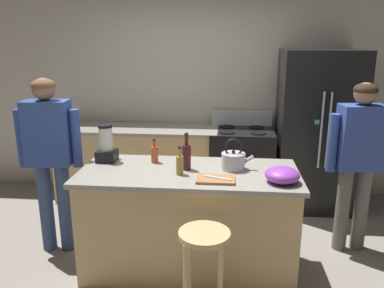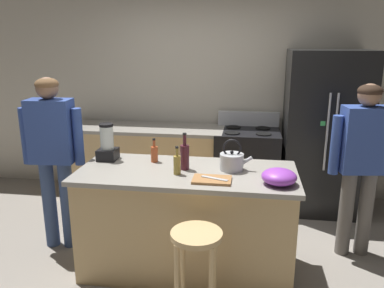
% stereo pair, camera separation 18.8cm
% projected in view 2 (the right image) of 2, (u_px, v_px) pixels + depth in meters
% --- Properties ---
extents(ground_plane, '(14.00, 14.00, 0.00)m').
position_uv_depth(ground_plane, '(187.00, 268.00, 3.49)').
color(ground_plane, gray).
extents(back_wall, '(8.00, 0.10, 2.70)m').
position_uv_depth(back_wall, '(211.00, 90.00, 4.99)').
color(back_wall, beige).
rests_on(back_wall, ground_plane).
extents(kitchen_island, '(1.83, 0.81, 0.93)m').
position_uv_depth(kitchen_island, '(187.00, 221.00, 3.36)').
color(kitchen_island, tan).
rests_on(kitchen_island, ground_plane).
extents(back_counter_run, '(2.00, 0.64, 0.93)m').
position_uv_depth(back_counter_run, '(145.00, 162.00, 4.95)').
color(back_counter_run, tan).
rests_on(back_counter_run, ground_plane).
extents(refrigerator, '(0.90, 0.73, 1.88)m').
position_uv_depth(refrigerator, '(324.00, 133.00, 4.47)').
color(refrigerator, black).
rests_on(refrigerator, ground_plane).
extents(stove_range, '(0.76, 0.65, 1.11)m').
position_uv_depth(stove_range, '(247.00, 167.00, 4.74)').
color(stove_range, black).
rests_on(stove_range, ground_plane).
extents(person_by_island_left, '(0.60, 0.25, 1.66)m').
position_uv_depth(person_by_island_left, '(53.00, 148.00, 3.61)').
color(person_by_island_left, '#384C7A').
rests_on(person_by_island_left, ground_plane).
extents(person_by_sink_right, '(0.60, 0.27, 1.62)m').
position_uv_depth(person_by_sink_right, '(362.00, 155.00, 3.48)').
color(person_by_sink_right, '#66605B').
rests_on(person_by_sink_right, ground_plane).
extents(bar_stool, '(0.36, 0.36, 0.72)m').
position_uv_depth(bar_stool, '(196.00, 254.00, 2.69)').
color(bar_stool, tan).
rests_on(bar_stool, ground_plane).
extents(blender_appliance, '(0.17, 0.17, 0.33)m').
position_uv_depth(blender_appliance, '(107.00, 145.00, 3.50)').
color(blender_appliance, black).
rests_on(blender_appliance, kitchen_island).
extents(bottle_vinegar, '(0.06, 0.06, 0.24)m').
position_uv_depth(bottle_vinegar, '(177.00, 164.00, 3.13)').
color(bottle_vinegar, olive).
rests_on(bottle_vinegar, kitchen_island).
extents(bottle_cooking_sauce, '(0.06, 0.06, 0.22)m').
position_uv_depth(bottle_cooking_sauce, '(154.00, 153.00, 3.45)').
color(bottle_cooking_sauce, '#B24C26').
rests_on(bottle_cooking_sauce, kitchen_island).
extents(bottle_wine, '(0.08, 0.08, 0.32)m').
position_uv_depth(bottle_wine, '(185.00, 156.00, 3.24)').
color(bottle_wine, '#471923').
rests_on(bottle_wine, kitchen_island).
extents(mixing_bowl, '(0.27, 0.27, 0.12)m').
position_uv_depth(mixing_bowl, '(279.00, 177.00, 2.92)').
color(mixing_bowl, purple).
rests_on(mixing_bowl, kitchen_island).
extents(tea_kettle, '(0.28, 0.20, 0.27)m').
position_uv_depth(tea_kettle, '(232.00, 161.00, 3.24)').
color(tea_kettle, '#B7BABF').
rests_on(tea_kettle, kitchen_island).
extents(cutting_board, '(0.30, 0.20, 0.02)m').
position_uv_depth(cutting_board, '(212.00, 180.00, 3.00)').
color(cutting_board, '#9E6B3D').
rests_on(cutting_board, kitchen_island).
extents(chef_knife, '(0.22, 0.10, 0.01)m').
position_uv_depth(chef_knife, '(214.00, 178.00, 3.00)').
color(chef_knife, '#B7BABF').
rests_on(chef_knife, cutting_board).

